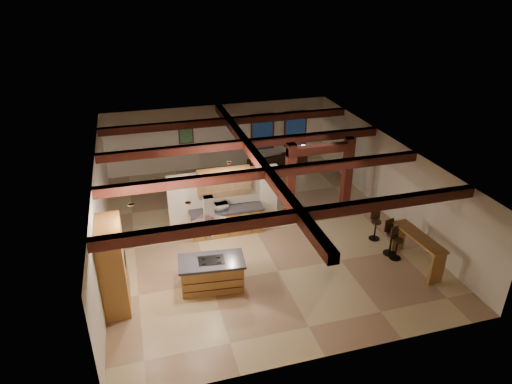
# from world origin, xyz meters

# --- Properties ---
(ground) EXTENTS (12.00, 12.00, 0.00)m
(ground) POSITION_xyz_m (0.00, 0.00, 0.00)
(ground) COLOR #CCB788
(ground) RESTS_ON ground
(room_walls) EXTENTS (12.00, 12.00, 12.00)m
(room_walls) POSITION_xyz_m (0.00, 0.00, 1.78)
(room_walls) COLOR beige
(room_walls) RESTS_ON ground
(ceiling_beams) EXTENTS (10.00, 12.00, 0.28)m
(ceiling_beams) POSITION_xyz_m (0.00, 0.00, 2.76)
(ceiling_beams) COLOR #431610
(ceiling_beams) RESTS_ON room_walls
(timber_posts) EXTENTS (2.50, 0.30, 2.90)m
(timber_posts) POSITION_xyz_m (2.50, 0.50, 1.76)
(timber_posts) COLOR #431610
(timber_posts) RESTS_ON ground
(partition_wall) EXTENTS (3.80, 0.18, 2.20)m
(partition_wall) POSITION_xyz_m (-1.00, 0.50, 1.10)
(partition_wall) COLOR beige
(partition_wall) RESTS_ON ground
(pantry_cabinet) EXTENTS (0.67, 1.60, 2.40)m
(pantry_cabinet) POSITION_xyz_m (-4.67, -2.60, 1.20)
(pantry_cabinet) COLOR olive
(pantry_cabinet) RESTS_ON ground
(back_counter) EXTENTS (2.50, 0.66, 0.94)m
(back_counter) POSITION_xyz_m (-1.00, 0.11, 0.48)
(back_counter) COLOR olive
(back_counter) RESTS_ON ground
(upper_display_cabinet) EXTENTS (1.80, 0.36, 0.95)m
(upper_display_cabinet) POSITION_xyz_m (-1.00, 0.31, 1.85)
(upper_display_cabinet) COLOR olive
(upper_display_cabinet) RESTS_ON partition_wall
(range_hood) EXTENTS (1.10, 1.10, 1.40)m
(range_hood) POSITION_xyz_m (-2.06, -2.66, 1.78)
(range_hood) COLOR silver
(range_hood) RESTS_ON room_walls
(back_windows) EXTENTS (2.70, 0.07, 1.70)m
(back_windows) POSITION_xyz_m (2.80, 5.93, 1.50)
(back_windows) COLOR #431610
(back_windows) RESTS_ON room_walls
(framed_art) EXTENTS (0.65, 0.05, 0.85)m
(framed_art) POSITION_xyz_m (-1.50, 5.94, 1.70)
(framed_art) COLOR #431610
(framed_art) RESTS_ON room_walls
(recessed_cans) EXTENTS (3.16, 2.46, 0.03)m
(recessed_cans) POSITION_xyz_m (-2.53, -1.93, 2.87)
(recessed_cans) COLOR silver
(recessed_cans) RESTS_ON room_walls
(kitchen_island) EXTENTS (1.94, 1.17, 0.92)m
(kitchen_island) POSITION_xyz_m (-2.06, -2.66, 0.46)
(kitchen_island) COLOR olive
(kitchen_island) RESTS_ON ground
(dining_table) EXTENTS (1.93, 1.50, 0.60)m
(dining_table) POSITION_xyz_m (-0.72, 2.31, 0.30)
(dining_table) COLOR #3D1B0F
(dining_table) RESTS_ON ground
(sofa) EXTENTS (2.17, 1.17, 0.60)m
(sofa) POSITION_xyz_m (2.21, 5.31, 0.30)
(sofa) COLOR black
(sofa) RESTS_ON ground
(microwave) EXTENTS (0.48, 0.35, 0.25)m
(microwave) POSITION_xyz_m (-1.18, 0.11, 1.06)
(microwave) COLOR #B4B5B9
(microwave) RESTS_ON back_counter
(bar_counter) EXTENTS (0.65, 2.06, 1.07)m
(bar_counter) POSITION_xyz_m (4.13, -3.35, 0.72)
(bar_counter) COLOR olive
(bar_counter) RESTS_ON ground
(side_table) EXTENTS (0.51, 0.51, 0.50)m
(side_table) POSITION_xyz_m (3.84, 5.43, 0.25)
(side_table) COLOR #431610
(side_table) RESTS_ON ground
(table_lamp) EXTENTS (0.28, 0.28, 0.33)m
(table_lamp) POSITION_xyz_m (3.84, 5.43, 0.73)
(table_lamp) COLOR black
(table_lamp) RESTS_ON side_table
(bar_stool_a) EXTENTS (0.42, 0.44, 1.18)m
(bar_stool_a) POSITION_xyz_m (3.72, -2.52, 0.60)
(bar_stool_a) COLOR black
(bar_stool_a) RESTS_ON ground
(bar_stool_b) EXTENTS (0.38, 0.40, 1.07)m
(bar_stool_b) POSITION_xyz_m (3.76, -2.80, 0.54)
(bar_stool_b) COLOR black
(bar_stool_b) RESTS_ON ground
(bar_stool_c) EXTENTS (0.37, 0.39, 1.06)m
(bar_stool_c) POSITION_xyz_m (3.71, -1.58, 0.54)
(bar_stool_c) COLOR black
(bar_stool_c) RESTS_ON ground
(dining_chairs) EXTENTS (1.93, 1.93, 1.07)m
(dining_chairs) POSITION_xyz_m (-0.72, 2.31, 0.55)
(dining_chairs) COLOR #431610
(dining_chairs) RESTS_ON ground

